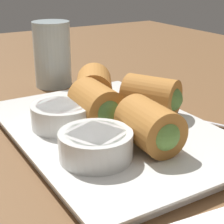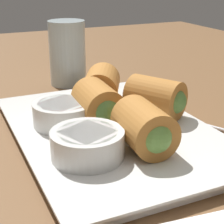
% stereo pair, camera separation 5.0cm
% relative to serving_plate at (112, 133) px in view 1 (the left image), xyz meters
% --- Properties ---
extents(table_surface, '(1.80, 1.40, 0.02)m').
position_rel_serving_plate_xyz_m(table_surface, '(0.00, -0.03, -0.02)').
color(table_surface, brown).
rests_on(table_surface, ground).
extents(serving_plate, '(0.35, 0.24, 0.01)m').
position_rel_serving_plate_xyz_m(serving_plate, '(0.00, 0.00, 0.00)').
color(serving_plate, silver).
rests_on(serving_plate, table_surface).
extents(roll_front_left, '(0.08, 0.06, 0.05)m').
position_rel_serving_plate_xyz_m(roll_front_left, '(-0.07, -0.01, 0.03)').
color(roll_front_left, '#B77533').
rests_on(roll_front_left, serving_plate).
extents(roll_front_right, '(0.09, 0.08, 0.05)m').
position_rel_serving_plate_xyz_m(roll_front_right, '(0.09, -0.02, 0.03)').
color(roll_front_right, '#B77533').
rests_on(roll_front_right, serving_plate).
extents(roll_back_left, '(0.09, 0.08, 0.05)m').
position_rel_serving_plate_xyz_m(roll_back_left, '(0.01, -0.08, 0.03)').
color(roll_back_left, '#B77533').
rests_on(roll_back_left, serving_plate).
extents(roll_back_right, '(0.08, 0.06, 0.05)m').
position_rel_serving_plate_xyz_m(roll_back_right, '(0.02, 0.01, 0.03)').
color(roll_back_right, '#B77533').
rests_on(roll_back_right, serving_plate).
extents(dipping_bowl_near, '(0.08, 0.08, 0.03)m').
position_rel_serving_plate_xyz_m(dipping_bowl_near, '(0.04, 0.05, 0.02)').
color(dipping_bowl_near, silver).
rests_on(dipping_bowl_near, serving_plate).
extents(dipping_bowl_far, '(0.08, 0.08, 0.03)m').
position_rel_serving_plate_xyz_m(dipping_bowl_far, '(-0.06, 0.06, 0.02)').
color(dipping_bowl_far, silver).
rests_on(dipping_bowl_far, serving_plate).
extents(drinking_glass, '(0.07, 0.07, 0.12)m').
position_rel_serving_plate_xyz_m(drinking_glass, '(0.26, -0.03, 0.05)').
color(drinking_glass, silver).
rests_on(drinking_glass, table_surface).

